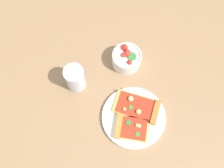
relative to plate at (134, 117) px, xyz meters
The scene contains 6 objects.
ground_plane 0.04m from the plate, 59.28° to the left, with size 2.40×2.40×0.00m, color #93704C.
plate is the anchor object (origin of this frame).
pizza_slice_near 0.04m from the plate, 41.60° to the left, with size 0.18×0.16×0.03m.
pizza_slice_far 0.05m from the plate, 128.76° to the right, with size 0.14×0.12×0.02m.
salad_bowl 0.22m from the plate, 79.60° to the left, with size 0.11×0.11×0.07m.
soda_glass 0.25m from the plate, 131.84° to the left, with size 0.07×0.07×0.10m.
Camera 1 is at (-0.16, -0.24, 0.88)m, focal length 41.53 mm.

